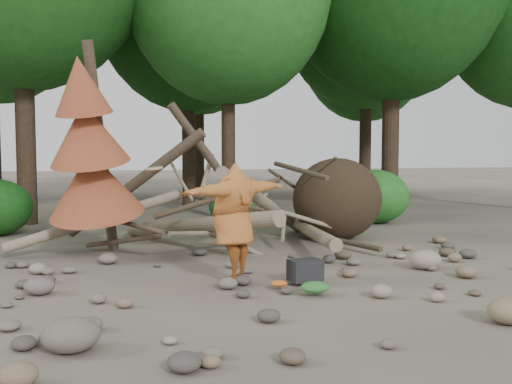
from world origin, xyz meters
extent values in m
plane|color=#514C44|center=(0.00, 0.00, 0.00)|extent=(120.00, 120.00, 0.00)
ellipsoid|color=#332619|center=(2.60, 4.30, 0.99)|extent=(2.20, 1.87, 1.98)
cylinder|color=gray|center=(-1.00, 3.70, 0.55)|extent=(2.61, 5.11, 1.08)
cylinder|color=gray|center=(0.80, 4.20, 0.90)|extent=(3.18, 3.71, 1.90)
cylinder|color=brown|center=(-2.20, 4.60, 1.40)|extent=(3.08, 1.91, 2.49)
cylinder|color=gray|center=(1.60, 3.50, 0.35)|extent=(1.13, 4.98, 0.43)
cylinder|color=brown|center=(-0.30, 4.80, 1.80)|extent=(2.39, 1.03, 2.89)
cylinder|color=gray|center=(-3.00, 4.00, 0.70)|extent=(3.71, 0.86, 1.20)
cylinder|color=#4C3F30|center=(-2.50, 3.50, 0.30)|extent=(1.52, 1.70, 0.49)
cylinder|color=gray|center=(0.20, 4.40, 0.80)|extent=(1.57, 0.85, 0.69)
cylinder|color=#4C3F30|center=(1.80, 4.90, 1.20)|extent=(1.92, 1.25, 1.10)
cylinder|color=gray|center=(-1.20, 4.20, 1.50)|extent=(0.37, 1.42, 0.85)
cylinder|color=#4C3F30|center=(2.20, 3.20, 0.15)|extent=(0.79, 2.54, 0.12)
cylinder|color=gray|center=(-0.80, 3.10, 0.45)|extent=(1.78, 1.11, 0.29)
cylinder|color=#4C3F30|center=(-2.90, 3.80, 2.20)|extent=(0.67, 1.13, 4.35)
cone|color=brown|center=(-3.06, 3.49, 1.50)|extent=(2.06, 2.13, 1.86)
cone|color=brown|center=(-3.16, 3.28, 2.50)|extent=(1.71, 1.78, 1.65)
cone|color=brown|center=(-3.26, 3.09, 3.40)|extent=(1.23, 1.30, 1.41)
cylinder|color=#38281C|center=(-5.00, 9.50, 4.48)|extent=(0.56, 0.56, 8.96)
cylinder|color=#38281C|center=(1.00, 9.20, 3.57)|extent=(0.44, 0.44, 7.14)
cylinder|color=#38281C|center=(7.00, 9.80, 4.72)|extent=(0.60, 0.60, 9.45)
cylinder|color=#38281C|center=(0.50, 14.20, 4.27)|extent=(0.52, 0.52, 8.54)
cylinder|color=#38281C|center=(8.00, 13.80, 4.06)|extent=(0.50, 0.50, 8.12)
ellipsoid|color=#1F621C|center=(8.00, 13.80, 8.35)|extent=(7.42, 7.42, 8.91)
cylinder|color=#38281C|center=(2.00, 20.50, 4.38)|extent=(0.54, 0.54, 8.75)
ellipsoid|color=#277424|center=(2.00, 20.50, 9.00)|extent=(8.00, 8.00, 10.00)
cylinder|color=#38281C|center=(11.00, 20.00, 3.92)|extent=(0.46, 0.46, 7.84)
ellipsoid|color=#1F621C|center=(11.00, 20.00, 8.06)|extent=(7.17, 7.17, 8.60)
ellipsoid|color=#1F621C|center=(0.80, 7.80, 0.56)|extent=(1.40, 1.40, 1.12)
ellipsoid|color=#277424|center=(5.00, 7.00, 0.80)|extent=(2.00, 2.00, 1.60)
imported|color=#AF6027|center=(-0.87, 0.47, 1.01)|extent=(2.26, 1.76, 1.86)
cylinder|color=tan|center=(-2.13, 0.44, 1.87)|extent=(0.35, 0.35, 0.07)
cube|color=black|center=(0.21, 0.08, 0.17)|extent=(0.56, 0.41, 0.34)
ellipsoid|color=#2B6D2C|center=(0.09, -0.67, 0.08)|extent=(0.44, 0.37, 0.17)
ellipsoid|color=#BF5B20|center=(-0.30, -0.15, 0.05)|extent=(0.27, 0.22, 0.10)
ellipsoid|color=#645D53|center=(-3.27, -2.18, 0.19)|extent=(0.62, 0.56, 0.37)
ellipsoid|color=#816C51|center=(1.91, -2.58, 0.17)|extent=(0.55, 0.50, 0.33)
ellipsoid|color=gray|center=(2.72, 0.61, 0.18)|extent=(0.59, 0.53, 0.35)
ellipsoid|color=#685F58|center=(-3.84, 0.49, 0.13)|extent=(0.45, 0.40, 0.27)
camera|label=1|loc=(-2.95, -8.41, 2.12)|focal=40.00mm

